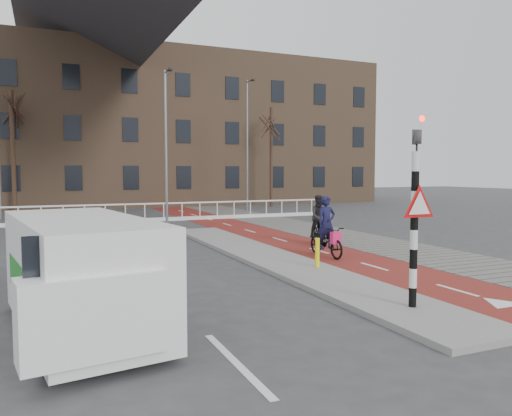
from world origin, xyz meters
name	(u,v)px	position (x,y,z in m)	size (l,w,h in m)	color
ground	(373,287)	(0.00, 0.00, 0.00)	(120.00, 120.00, 0.00)	#38383A
bike_lane	(259,234)	(1.50, 10.00, 0.01)	(2.50, 60.00, 0.01)	maroon
sidewalk	(317,231)	(4.30, 10.00, 0.01)	(3.00, 60.00, 0.01)	slate
curb_island	(272,259)	(-0.70, 4.00, 0.06)	(1.80, 16.00, 0.12)	gray
traffic_signal	(415,207)	(-0.60, -2.02, 1.99)	(0.80, 0.80, 3.68)	black
bollard	(317,252)	(-0.26, 2.10, 0.50)	(0.12, 0.12, 0.76)	yellow
cyclist_near	(326,236)	(1.12, 3.92, 0.64)	(0.66, 1.80, 1.87)	black
cyclist_far	(320,224)	(2.19, 6.15, 0.75)	(0.85, 1.70, 1.78)	black
van	(81,273)	(-6.35, -0.81, 1.00)	(2.41, 4.62, 1.89)	white
railing	(85,218)	(-5.00, 17.00, 0.31)	(28.00, 0.10, 0.99)	silver
townhouse_row	(94,105)	(-3.00, 32.00, 7.81)	(46.00, 10.00, 15.90)	#7F6047
tree_mid	(13,152)	(-8.56, 25.92, 3.87)	(0.29, 0.29, 7.74)	#311E16
tree_right	(271,157)	(8.97, 24.89, 3.72)	(0.23, 0.23, 7.44)	#311E16
streetlight_near	(166,150)	(-1.61, 13.61, 3.62)	(0.12, 0.12, 7.24)	slate
streetlight_right	(247,146)	(5.76, 21.81, 4.33)	(0.12, 0.12, 8.67)	slate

